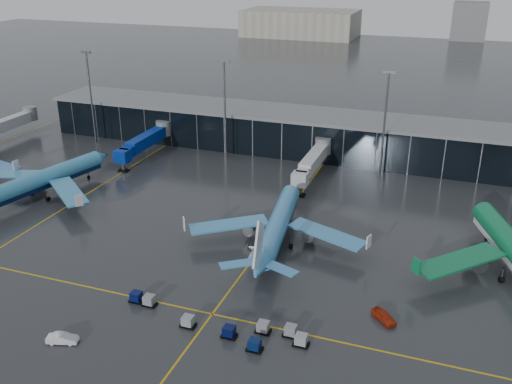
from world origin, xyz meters
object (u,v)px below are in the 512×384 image
(airliner_arkefly, at_px, (43,168))
(baggage_carts, at_px, (224,324))
(service_van_red, at_px, (384,316))
(service_van_white, at_px, (62,338))
(airliner_klm_near, at_px, (279,213))
(mobile_airstair, at_px, (255,257))

(airliner_arkefly, height_order, baggage_carts, airliner_arkefly)
(baggage_carts, distance_m, service_van_red, 23.42)
(service_van_red, relative_size, service_van_white, 1.02)
(baggage_carts, relative_size, service_van_white, 6.68)
(airliner_klm_near, distance_m, baggage_carts, 28.37)
(baggage_carts, xyz_separation_m, mobile_airstair, (-2.49, 19.84, 0.01))
(airliner_arkefly, height_order, service_van_red, airliner_arkefly)
(mobile_airstair, bearing_deg, airliner_klm_near, 73.56)
(airliner_klm_near, bearing_deg, mobile_airstair, -109.24)
(mobile_airstair, bearing_deg, service_van_white, -124.59)
(service_van_white, bearing_deg, service_van_red, -81.20)
(baggage_carts, xyz_separation_m, service_van_white, (-19.81, -10.63, -0.04))
(baggage_carts, bearing_deg, service_van_white, -151.79)
(airliner_klm_near, distance_m, mobile_airstair, 9.74)
(service_van_red, bearing_deg, airliner_arkefly, 117.81)
(baggage_carts, bearing_deg, airliner_arkefly, 150.65)
(baggage_carts, distance_m, service_van_white, 22.48)
(airliner_klm_near, xyz_separation_m, baggage_carts, (0.86, -27.86, -5.29))
(airliner_klm_near, relative_size, service_van_white, 9.05)
(service_van_white, bearing_deg, mobile_airstair, -47.19)
(airliner_arkefly, xyz_separation_m, service_van_red, (77.38, -21.79, -5.51))
(airliner_arkefly, bearing_deg, airliner_klm_near, 9.20)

